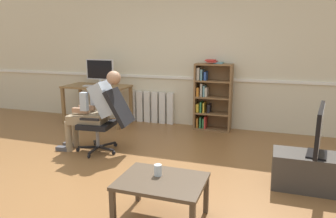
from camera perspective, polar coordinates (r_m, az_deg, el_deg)
ground_plane at (r=3.81m, az=-6.42°, el=-12.85°), size 18.00×18.00×0.00m
back_wall at (r=5.95m, az=4.27°, el=9.82°), size 12.00×0.13×2.70m
computer_desk at (r=6.26m, az=-12.89°, el=3.25°), size 1.25×0.66×0.76m
imac_monitor at (r=6.26m, az=-12.40°, el=6.94°), size 0.59×0.14×0.51m
keyboard at (r=6.12m, az=-13.56°, el=4.11°), size 0.40×0.12×0.02m
computer_mouse at (r=6.02m, az=-11.55°, el=4.12°), size 0.06×0.10×0.03m
bookshelf at (r=5.74m, az=7.83°, el=2.31°), size 0.67×0.29×1.29m
radiator at (r=6.23m, az=-3.11°, el=0.35°), size 0.93×0.08×0.63m
office_chair at (r=4.61m, az=-11.12°, el=-1.64°), size 0.85×0.62×0.95m
person_seated at (r=4.66m, az=-13.28°, el=0.04°), size 1.03×0.42×1.21m
tv_stand at (r=3.88m, az=25.29°, el=-10.39°), size 0.90×0.43×0.40m
tv_screen at (r=3.72m, az=26.01°, el=-3.52°), size 0.25×0.80×0.54m
coffee_table at (r=2.88m, az=-1.19°, el=-13.69°), size 0.77×0.59×0.41m
drinking_glass at (r=2.92m, az=-1.86°, el=-11.13°), size 0.07×0.07×0.11m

